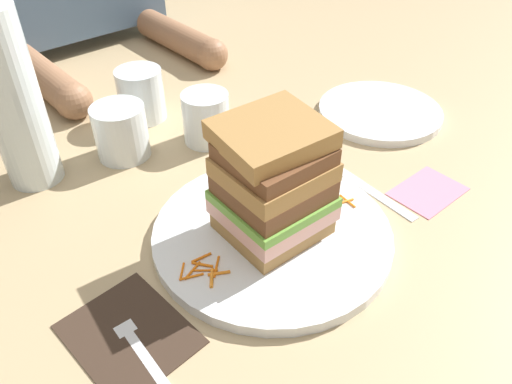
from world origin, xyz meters
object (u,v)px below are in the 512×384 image
water_bottle (9,91)px  fork (139,347)px  side_plate (380,112)px  napkin_pink (428,191)px  knife (362,184)px  main_plate (272,233)px  napkin_dark (129,334)px  empty_tumbler_1 (141,94)px  empty_tumbler_0 (121,132)px  sandwich (273,183)px  juice_glass (206,120)px

water_bottle → fork: bearing=-96.4°
side_plate → napkin_pink: (-0.12, -0.18, -0.01)m
napkin_pink → knife: bearing=129.4°
main_plate → napkin_dark: main_plate is taller
empty_tumbler_1 → empty_tumbler_0: bearing=-135.9°
napkin_pink → empty_tumbler_1: bearing=113.2°
knife → empty_tumbler_0: 0.36m
fork → knife: size_ratio=0.83×
napkin_dark → napkin_pink: 0.44m
sandwich → side_plate: bearing=16.3°
side_plate → juice_glass: bearing=154.0°
main_plate → empty_tumbler_0: size_ratio=3.61×
fork → side_plate: bearing=13.5°
sandwich → napkin_pink: sandwich is taller
sandwich → water_bottle: 0.36m
main_plate → side_plate: (0.35, 0.10, -0.00)m
napkin_dark → empty_tumbler_0: empty_tumbler_0 is taller
fork → empty_tumbler_1: (0.24, 0.39, 0.04)m
fork → water_bottle: bearing=83.6°
empty_tumbler_0 → napkin_pink: 0.45m
empty_tumbler_1 → juice_glass: bearing=-73.6°
empty_tumbler_0 → side_plate: empty_tumbler_0 is taller
sandwich → empty_tumbler_0: sandwich is taller
napkin_dark → knife: same height
main_plate → napkin_dark: size_ratio=2.26×
main_plate → empty_tumbler_1: bearing=84.1°
main_plate → empty_tumbler_0: bearing=98.9°
empty_tumbler_1 → napkin_pink: empty_tumbler_1 is taller
empty_tumbler_0 → knife: bearing=-53.6°
sandwich → water_bottle: water_bottle is taller
knife → napkin_pink: (0.06, -0.07, -0.00)m
main_plate → water_bottle: size_ratio=0.98×
empty_tumbler_0 → napkin_pink: size_ratio=0.81×
empty_tumbler_1 → knife: bearing=-70.4°
main_plate → fork: main_plate is taller
main_plate → side_plate: main_plate is taller
juice_glass → empty_tumbler_1: bearing=106.4°
side_plate → sandwich: bearing=-163.7°
water_bottle → empty_tumbler_0: water_bottle is taller
knife → water_bottle: water_bottle is taller
juice_glass → empty_tumbler_0: (-0.12, 0.05, 0.00)m
fork → empty_tumbler_0: 0.36m
napkin_dark → juice_glass: 0.37m
napkin_pink → water_bottle: bearing=135.3°
fork → side_plate: (0.55, 0.13, 0.00)m
knife → empty_tumbler_1: (-0.13, 0.37, 0.04)m
water_bottle → juice_glass: bearing=-18.3°
napkin_dark → water_bottle: (0.04, 0.32, 0.14)m
sandwich → napkin_pink: bearing=-18.6°
knife → water_bottle: size_ratio=0.67×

